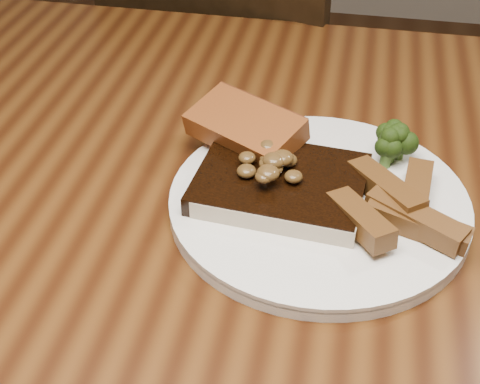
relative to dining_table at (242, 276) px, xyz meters
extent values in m
cube|color=#4E2A0F|center=(0.00, 0.00, 0.07)|extent=(1.60, 0.90, 0.04)
cube|color=black|center=(-0.11, 0.68, -0.23)|extent=(0.50, 0.50, 0.04)
cylinder|color=black|center=(0.09, 0.81, -0.46)|extent=(0.04, 0.04, 0.40)
cylinder|color=black|center=(-0.24, 0.89, -0.46)|extent=(0.04, 0.04, 0.40)
cylinder|color=black|center=(0.01, 0.48, -0.46)|extent=(0.04, 0.04, 0.40)
cylinder|color=black|center=(-0.32, 0.56, -0.46)|extent=(0.04, 0.04, 0.40)
cube|color=black|center=(-0.16, 0.50, 0.00)|extent=(0.41, 0.13, 0.43)
cylinder|color=white|center=(0.07, 0.02, 0.10)|extent=(0.30, 0.30, 0.01)
cube|color=black|center=(0.03, 0.02, 0.12)|extent=(0.17, 0.14, 0.02)
cube|color=beige|center=(0.03, -0.04, 0.11)|extent=(0.15, 0.03, 0.02)
cube|color=brown|center=(-0.01, 0.08, 0.12)|extent=(0.14, 0.11, 0.03)
camera|label=1|loc=(0.10, -0.50, 0.52)|focal=50.00mm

